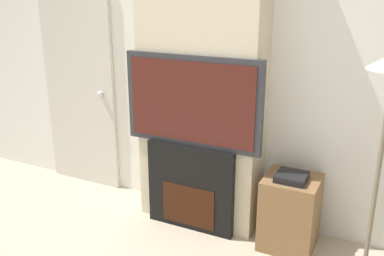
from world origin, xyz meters
TOP-DOWN VIEW (x-y plane):
  - wall_back at (0.00, 2.03)m, footprint 6.00×0.06m
  - chimney_breast at (0.00, 1.83)m, footprint 1.01×0.34m
  - fireplace at (0.00, 1.66)m, footprint 0.75×0.15m
  - television at (0.00, 1.66)m, footprint 1.13×0.07m
  - media_stand at (0.80, 1.73)m, footprint 0.40×0.40m
  - entry_door at (-1.38, 1.97)m, footprint 0.81×0.09m

SIDE VIEW (x-z plane):
  - media_stand at x=0.80m, z-range -0.02..0.60m
  - fireplace at x=0.00m, z-range 0.00..0.72m
  - entry_door at x=-1.38m, z-range 0.00..1.99m
  - television at x=0.00m, z-range 0.72..1.44m
  - wall_back at x=0.00m, z-range 0.00..2.70m
  - chimney_breast at x=0.00m, z-range 0.00..2.70m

